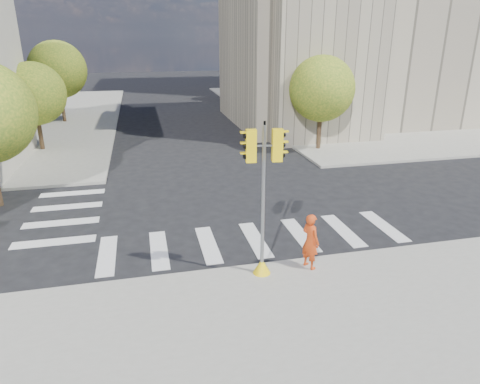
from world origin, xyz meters
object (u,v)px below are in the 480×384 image
(photographer, at_px, (310,241))
(lamp_far, at_px, (256,63))
(traffic_signal, at_px, (263,213))
(lamp_near, at_px, (306,75))

(photographer, bearing_deg, lamp_far, -34.91)
(traffic_signal, xyz_separation_m, photographer, (1.61, 0.01, -1.15))
(lamp_near, height_order, traffic_signal, lamp_near)
(lamp_near, bearing_deg, lamp_far, 90.00)
(lamp_far, height_order, photographer, lamp_far)
(lamp_far, relative_size, photographer, 4.35)
(photographer, bearing_deg, lamp_near, -43.40)
(lamp_far, bearing_deg, lamp_near, -90.00)
(lamp_far, xyz_separation_m, traffic_signal, (-8.59, -32.61, -2.35))
(lamp_near, xyz_separation_m, lamp_far, (0.00, 14.00, 0.00))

